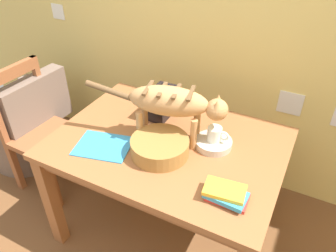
{
  "coord_description": "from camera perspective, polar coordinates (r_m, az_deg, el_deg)",
  "views": [
    {
      "loc": [
        0.55,
        -0.27,
        1.82
      ],
      "look_at": [
        -0.09,
        0.99,
        0.83
      ],
      "focal_mm": 34.96,
      "sensor_mm": 36.0,
      "label": 1
    }
  ],
  "objects": [
    {
      "name": "wall_rear",
      "position": [
        2.17,
        12.18,
        19.22
      ],
      "size": [
        4.9,
        0.11,
        2.5
      ],
      "color": "#ECCE70",
      "rests_on": "ground_plane"
    },
    {
      "name": "dining_table",
      "position": [
        1.84,
        0.0,
        -4.79
      ],
      "size": [
        1.24,
        0.89,
        0.73
      ],
      "color": "#9C5D35",
      "rests_on": "ground_plane"
    },
    {
      "name": "cat",
      "position": [
        1.66,
        0.82,
        3.98
      ],
      "size": [
        0.74,
        0.25,
        0.32
      ],
      "rotation": [
        0.0,
        0.0,
        -1.35
      ],
      "color": "tan",
      "rests_on": "dining_table"
    },
    {
      "name": "saucer_bowl",
      "position": [
        1.76,
        7.93,
        -2.94
      ],
      "size": [
        0.2,
        0.2,
        0.04
      ],
      "primitive_type": "cylinder",
      "color": "#BFB5A4",
      "rests_on": "dining_table"
    },
    {
      "name": "coffee_mug",
      "position": [
        1.72,
        8.21,
        -1.42
      ],
      "size": [
        0.12,
        0.08,
        0.08
      ],
      "color": "white",
      "rests_on": "saucer_bowl"
    },
    {
      "name": "magazine",
      "position": [
        1.78,
        -11.2,
        -3.42
      ],
      "size": [
        0.33,
        0.28,
        0.01
      ],
      "primitive_type": "cube",
      "rotation": [
        0.0,
        0.0,
        0.24
      ],
      "color": "#348EC9",
      "rests_on": "dining_table"
    },
    {
      "name": "book_stack",
      "position": [
        1.48,
        10.08,
        -11.61
      ],
      "size": [
        0.2,
        0.14,
        0.06
      ],
      "color": "red",
      "rests_on": "dining_table"
    },
    {
      "name": "wicker_basket",
      "position": [
        1.67,
        -1.43,
        -3.61
      ],
      "size": [
        0.3,
        0.3,
        0.09
      ],
      "color": "#A06F35",
      "rests_on": "dining_table"
    },
    {
      "name": "toaster",
      "position": [
        1.95,
        -1.17,
        4.13
      ],
      "size": [
        0.12,
        0.2,
        0.18
      ],
      "color": "black",
      "rests_on": "dining_table"
    },
    {
      "name": "wooden_chair_near",
      "position": [
        2.48,
        -21.05,
        -1.09
      ],
      "size": [
        0.43,
        0.43,
        0.92
      ],
      "rotation": [
        0.0,
        0.0,
        -1.6
      ],
      "color": "#965633",
      "rests_on": "ground_plane"
    },
    {
      "name": "wicker_armchair",
      "position": [
        2.88,
        -23.37,
        -0.51
      ],
      "size": [
        0.61,
        0.62,
        0.78
      ],
      "rotation": [
        0.0,
        0.0,
        1.51
      ],
      "color": "#756053",
      "rests_on": "ground_plane"
    }
  ]
}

